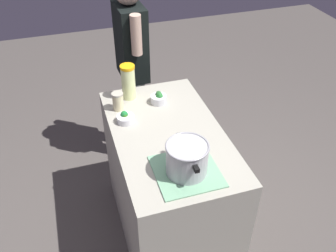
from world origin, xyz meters
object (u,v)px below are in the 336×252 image
Objects in this scene: mason_jar at (118,101)px; broccoli_bowl_center at (159,98)px; lemonade_pitcher at (128,82)px; cooking_pot at (187,158)px; person_cook at (133,67)px; broccoli_bowl_front at (125,118)px.

mason_jar is 0.28m from broccoli_bowl_center.
lemonade_pitcher is 0.23m from broccoli_bowl_center.
lemonade_pitcher reaches higher than cooking_pot.
lemonade_pitcher reaches higher than broccoli_bowl_center.
mason_jar is 1.13× the size of broccoli_bowl_center.
person_cook reaches higher than broccoli_bowl_center.
broccoli_bowl_front is 1.04× the size of broccoli_bowl_center.
mason_jar is at bearing 89.39° from broccoli_bowl_center.
lemonade_pitcher is at bearing 55.83° from broccoli_bowl_center.
cooking_pot is 0.73m from mason_jar.
person_cook is (1.33, -0.01, -0.16)m from cooking_pot.
broccoli_bowl_front is (-0.26, 0.08, -0.10)m from lemonade_pitcher.
person_cook reaches higher than cooking_pot.
lemonade_pitcher is 2.00× the size of mason_jar.
person_cook reaches higher than mason_jar.
mason_jar reaches higher than broccoli_bowl_front.
lemonade_pitcher reaches higher than mason_jar.
cooking_pot is 0.69m from broccoli_bowl_center.
broccoli_bowl_front is at bearing 163.99° from person_cook.
broccoli_bowl_center is 0.07× the size of person_cook.
broccoli_bowl_front is 0.07× the size of person_cook.
broccoli_bowl_front is 0.30m from broccoli_bowl_center.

